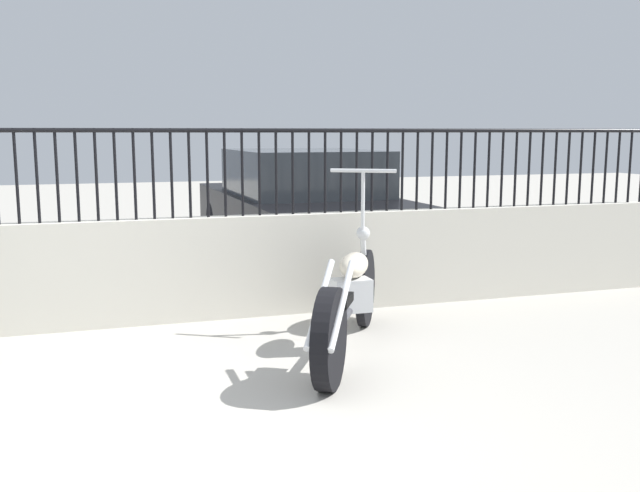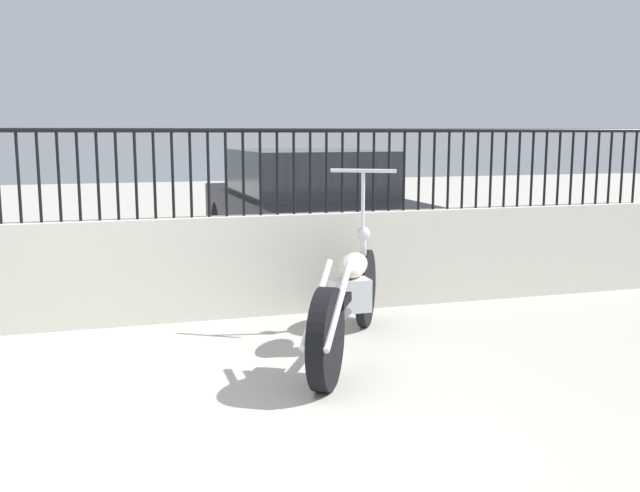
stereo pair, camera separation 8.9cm
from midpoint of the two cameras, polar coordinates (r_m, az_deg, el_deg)
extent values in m
plane|color=#ADA89E|center=(3.99, -17.07, -14.92)|extent=(40.00, 40.00, 0.00)
cube|color=beige|center=(6.14, -17.50, -2.18)|extent=(10.86, 0.18, 0.88)
cylinder|color=black|center=(6.07, -23.51, 5.14)|extent=(0.02, 0.02, 0.75)
cylinder|color=black|center=(6.06, -22.11, 5.21)|extent=(0.02, 0.02, 0.75)
cylinder|color=black|center=(6.05, -20.70, 5.29)|extent=(0.02, 0.02, 0.75)
cylinder|color=black|center=(6.04, -19.28, 5.36)|extent=(0.02, 0.02, 0.75)
cylinder|color=black|center=(6.04, -17.87, 5.43)|extent=(0.02, 0.02, 0.75)
cylinder|color=black|center=(6.04, -16.45, 5.50)|extent=(0.02, 0.02, 0.75)
cylinder|color=black|center=(6.04, -15.03, 5.56)|extent=(0.02, 0.02, 0.75)
cylinder|color=black|center=(6.05, -13.62, 5.62)|extent=(0.02, 0.02, 0.75)
cylinder|color=black|center=(6.06, -12.21, 5.68)|extent=(0.02, 0.02, 0.75)
cylinder|color=black|center=(6.08, -10.81, 5.73)|extent=(0.02, 0.02, 0.75)
cylinder|color=black|center=(6.10, -9.42, 5.78)|extent=(0.02, 0.02, 0.75)
cylinder|color=black|center=(6.12, -8.03, 5.82)|extent=(0.02, 0.02, 0.75)
cylinder|color=black|center=(6.15, -6.66, 5.86)|extent=(0.02, 0.02, 0.75)
cylinder|color=black|center=(6.18, -5.29, 5.90)|extent=(0.02, 0.02, 0.75)
cylinder|color=black|center=(6.21, -3.95, 5.94)|extent=(0.02, 0.02, 0.75)
cylinder|color=black|center=(6.25, -2.61, 5.97)|extent=(0.02, 0.02, 0.75)
cylinder|color=black|center=(6.29, -1.30, 5.99)|extent=(0.02, 0.02, 0.75)
cylinder|color=black|center=(6.33, 0.01, 6.02)|extent=(0.02, 0.02, 0.75)
cylinder|color=black|center=(6.37, 1.29, 6.04)|extent=(0.02, 0.02, 0.75)
cylinder|color=black|center=(6.42, 2.55, 6.05)|extent=(0.02, 0.02, 0.75)
cylinder|color=black|center=(6.48, 3.79, 6.07)|extent=(0.02, 0.02, 0.75)
cylinder|color=black|center=(6.53, 5.02, 6.08)|extent=(0.02, 0.02, 0.75)
cylinder|color=black|center=(6.59, 6.22, 6.08)|extent=(0.02, 0.02, 0.75)
cylinder|color=black|center=(6.65, 7.40, 6.09)|extent=(0.02, 0.02, 0.75)
cylinder|color=black|center=(6.72, 8.56, 6.09)|extent=(0.02, 0.02, 0.75)
cylinder|color=black|center=(6.78, 9.69, 6.09)|extent=(0.02, 0.02, 0.75)
cylinder|color=black|center=(6.85, 10.81, 6.09)|extent=(0.02, 0.02, 0.75)
cylinder|color=black|center=(6.92, 11.90, 6.08)|extent=(0.02, 0.02, 0.75)
cylinder|color=black|center=(7.00, 12.97, 6.08)|extent=(0.02, 0.02, 0.75)
cylinder|color=black|center=(7.07, 14.01, 6.07)|extent=(0.02, 0.02, 0.75)
cylinder|color=black|center=(7.15, 15.04, 6.06)|extent=(0.02, 0.02, 0.75)
cylinder|color=black|center=(7.23, 16.04, 6.05)|extent=(0.02, 0.02, 0.75)
cylinder|color=black|center=(7.32, 17.02, 6.03)|extent=(0.02, 0.02, 0.75)
cylinder|color=black|center=(7.40, 17.97, 6.02)|extent=(0.02, 0.02, 0.75)
cylinder|color=black|center=(7.49, 18.90, 6.00)|extent=(0.02, 0.02, 0.75)
cylinder|color=black|center=(7.58, 19.82, 5.99)|extent=(0.02, 0.02, 0.75)
cylinder|color=black|center=(7.67, 20.71, 5.97)|extent=(0.02, 0.02, 0.75)
cylinder|color=black|center=(7.76, 21.58, 5.95)|extent=(0.02, 0.02, 0.75)
cylinder|color=black|center=(7.85, 22.43, 5.93)|extent=(0.02, 0.02, 0.75)
cylinder|color=black|center=(7.95, 23.25, 5.91)|extent=(0.02, 0.02, 0.75)
cylinder|color=black|center=(6.03, -18.03, 8.80)|extent=(10.86, 0.04, 0.04)
cylinder|color=black|center=(5.92, 3.22, -3.37)|extent=(0.38, 0.59, 0.64)
cylinder|color=black|center=(4.48, 0.18, -7.45)|extent=(0.42, 0.62, 0.65)
cylinder|color=#38383D|center=(5.20, 1.91, -5.13)|extent=(0.74, 1.24, 0.06)
cube|color=silver|center=(5.22, 2.02, -3.94)|extent=(0.28, 0.18, 0.24)
ellipsoid|color=beige|center=(5.30, 2.26, -1.54)|extent=(0.42, 0.53, 0.18)
cube|color=black|center=(4.72, 0.94, -4.34)|extent=(0.28, 0.32, 0.06)
cylinder|color=silver|center=(5.79, 3.10, -1.14)|extent=(0.15, 0.21, 0.51)
sphere|color=silver|center=(5.69, 3.03, 1.03)|extent=(0.11, 0.11, 0.11)
cylinder|color=silver|center=(5.63, 3.00, 3.60)|extent=(0.03, 0.03, 0.48)
cylinder|color=silver|center=(5.61, 3.02, 6.04)|extent=(0.47, 0.28, 0.03)
cylinder|color=silver|center=(4.46, 1.20, -4.62)|extent=(0.41, 0.68, 0.43)
cylinder|color=silver|center=(4.49, -0.56, -4.53)|extent=(0.41, 0.68, 0.43)
cylinder|color=black|center=(9.99, -8.75, 1.64)|extent=(0.12, 0.64, 0.64)
cylinder|color=black|center=(10.40, 0.37, 2.04)|extent=(0.12, 0.64, 0.64)
cylinder|color=black|center=(7.46, -5.29, -0.81)|extent=(0.12, 0.64, 0.64)
cylinder|color=black|center=(8.00, 6.45, -0.15)|extent=(0.12, 0.64, 0.64)
cube|color=black|center=(8.89, -2.00, 2.29)|extent=(1.86, 4.25, 0.61)
cube|color=#2D3338|center=(8.64, -1.62, 5.91)|extent=(1.64, 2.05, 0.54)
camera|label=1|loc=(0.04, -90.45, -0.07)|focal=40.00mm
camera|label=2|loc=(0.04, 89.55, 0.07)|focal=40.00mm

